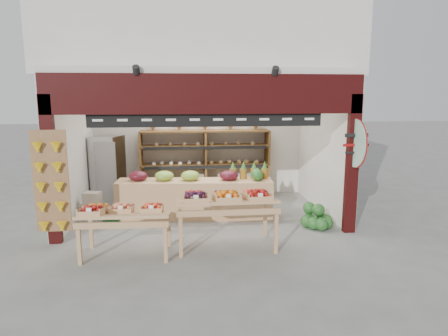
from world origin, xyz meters
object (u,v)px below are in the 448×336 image
mid_counter (194,197)px  display_table_left (120,213)px  refrigerator (108,170)px  cardboard_stack (102,209)px  back_shelving (205,150)px  watermelon_pile (317,219)px  display_table_right (226,199)px

mid_counter → display_table_left: 2.30m
refrigerator → mid_counter: bearing=-16.8°
cardboard_stack → mid_counter: mid_counter is taller
back_shelving → watermelon_pile: (2.09, -2.65, -1.05)m
watermelon_pile → display_table_left: bearing=-165.3°
back_shelving → display_table_left: bearing=-114.3°
cardboard_stack → mid_counter: bearing=-3.8°
back_shelving → watermelon_pile: bearing=-51.8°
back_shelving → display_table_right: 3.49m
watermelon_pile → display_table_right: bearing=-157.4°
cardboard_stack → display_table_left: size_ratio=0.68×
display_table_left → watermelon_pile: size_ratio=2.24×
mid_counter → watermelon_pile: size_ratio=5.03×
display_table_right → refrigerator: bearing=128.9°
refrigerator → display_table_left: bearing=-59.1°
back_shelving → watermelon_pile: 3.54m
display_table_left → watermelon_pile: display_table_left is taller
display_table_left → display_table_right: size_ratio=0.87×
back_shelving → cardboard_stack: size_ratio=3.27×
display_table_right → watermelon_pile: size_ratio=2.57×
back_shelving → cardboard_stack: 3.00m
cardboard_stack → mid_counter: size_ratio=0.30×
display_table_right → watermelon_pile: 2.21m
display_table_left → watermelon_pile: bearing=14.7°
display_table_left → back_shelving: bearing=65.7°
mid_counter → display_table_left: (-1.29, -1.89, 0.26)m
back_shelving → cardboard_stack: back_shelving is taller
mid_counter → display_table_right: (0.49, -1.72, 0.40)m
mid_counter → display_table_right: size_ratio=1.96×
cardboard_stack → display_table_left: (0.69, -2.02, 0.50)m
display_table_right → display_table_left: bearing=-174.6°
back_shelving → display_table_left: 4.02m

